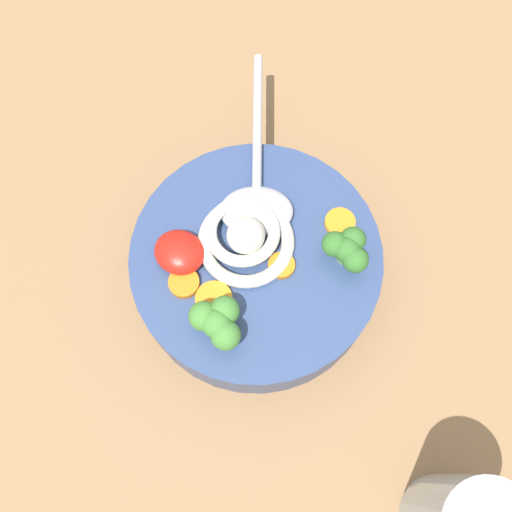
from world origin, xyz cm
name	(u,v)px	position (x,y,z in cm)	size (l,w,h in cm)	color
table_slab	(217,269)	(0.00, 0.00, 1.48)	(101.98, 101.98, 2.96)	#936D47
soup_bowl	(256,266)	(-3.68, -0.83, 5.70)	(20.58, 20.58, 5.31)	#334775
noodle_pile	(245,237)	(-2.33, -1.41, 9.35)	(8.60, 8.43, 3.46)	silver
soup_spoon	(257,195)	(-1.19, -5.16, 9.07)	(11.52, 16.61, 1.60)	#B7B7BC
chili_sauce_dollop	(179,252)	(1.53, 2.24, 9.20)	(4.12, 3.71, 1.85)	red
broccoli_floret_front	(218,321)	(-4.23, 5.70, 10.48)	(4.46, 3.83, 3.52)	#7A9E60
broccoli_floret_right	(347,249)	(-9.82, -4.34, 10.27)	(4.04, 3.48, 3.19)	#7A9E60
carrot_slice_rear	(214,299)	(-2.70, 3.99, 8.50)	(2.94, 2.94, 0.46)	orange
carrot_slice_far	(281,266)	(-5.89, -1.08, 8.57)	(2.17, 2.17, 0.60)	orange
carrot_slice_extra_b	(187,284)	(-0.25, 4.08, 8.62)	(2.45, 2.45, 0.71)	orange
carrot_slice_beside_noodles	(340,223)	(-8.17, -6.72, 8.54)	(2.51, 2.51, 0.54)	orange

